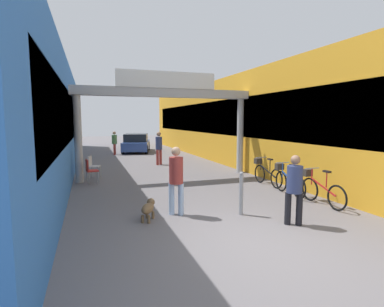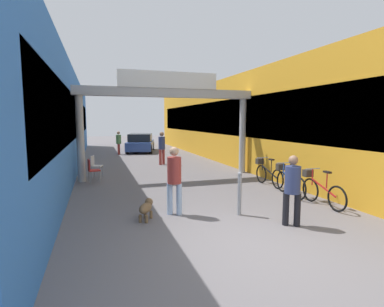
% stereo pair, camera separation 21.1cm
% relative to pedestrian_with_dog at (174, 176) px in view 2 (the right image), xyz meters
% --- Properties ---
extents(ground_plane, '(80.00, 80.00, 0.00)m').
position_rel_pedestrian_with_dog_xyz_m(ground_plane, '(1.00, -2.17, -0.96)').
color(ground_plane, slate).
extents(storefront_left, '(3.00, 26.00, 4.46)m').
position_rel_pedestrian_with_dog_xyz_m(storefront_left, '(-4.09, 8.83, 1.27)').
color(storefront_left, blue).
rests_on(storefront_left, ground_plane).
extents(storefront_right, '(3.00, 26.00, 4.46)m').
position_rel_pedestrian_with_dog_xyz_m(storefront_right, '(6.09, 8.83, 1.27)').
color(storefront_right, gold).
rests_on(storefront_right, ground_plane).
extents(arcade_sign_gateway, '(7.40, 0.47, 4.21)m').
position_rel_pedestrian_with_dog_xyz_m(arcade_sign_gateway, '(1.00, 4.86, 2.02)').
color(arcade_sign_gateway, '#B2B2B2').
rests_on(arcade_sign_gateway, ground_plane).
extents(pedestrian_with_dog, '(0.47, 0.47, 1.68)m').
position_rel_pedestrian_with_dog_xyz_m(pedestrian_with_dog, '(0.00, 0.00, 0.00)').
color(pedestrian_with_dog, '#A5BFE0').
rests_on(pedestrian_with_dog, ground_plane).
extents(pedestrian_companion, '(0.47, 0.47, 1.56)m').
position_rel_pedestrian_with_dog_xyz_m(pedestrian_companion, '(2.26, -1.54, -0.08)').
color(pedestrian_companion, black).
rests_on(pedestrian_companion, ground_plane).
extents(pedestrian_carrying_crate, '(0.48, 0.48, 1.72)m').
position_rel_pedestrian_with_dog_xyz_m(pedestrian_carrying_crate, '(1.45, 8.26, 0.02)').
color(pedestrian_carrying_crate, '#99332D').
rests_on(pedestrian_carrying_crate, ground_plane).
extents(pedestrian_elderly_walking, '(0.40, 0.40, 1.56)m').
position_rel_pedestrian_with_dog_xyz_m(pedestrian_elderly_walking, '(-0.36, 13.69, -0.08)').
color(pedestrian_elderly_walking, '#99332D').
rests_on(pedestrian_elderly_walking, ground_plane).
extents(dog_on_leash, '(0.49, 0.66, 0.46)m').
position_rel_pedestrian_with_dog_xyz_m(dog_on_leash, '(-0.72, -0.17, -0.67)').
color(dog_on_leash, brown).
rests_on(dog_on_leash, ground_plane).
extents(bicycle_red_nearest, '(0.46, 1.69, 0.98)m').
position_rel_pedestrian_with_dog_xyz_m(bicycle_red_nearest, '(4.00, -0.41, -0.52)').
color(bicycle_red_nearest, black).
rests_on(bicycle_red_nearest, ground_plane).
extents(bicycle_blue_second, '(0.46, 1.69, 0.98)m').
position_rel_pedestrian_with_dog_xyz_m(bicycle_blue_second, '(3.88, 0.83, -0.52)').
color(bicycle_blue_second, black).
rests_on(bicycle_blue_second, ground_plane).
extents(bicycle_black_third, '(0.46, 1.69, 0.98)m').
position_rel_pedestrian_with_dog_xyz_m(bicycle_black_third, '(4.00, 2.24, -0.52)').
color(bicycle_black_third, black).
rests_on(bicycle_black_third, ground_plane).
extents(bollard_post_metal, '(0.10, 0.10, 1.07)m').
position_rel_pedestrian_with_dog_xyz_m(bollard_post_metal, '(1.51, -0.51, -0.42)').
color(bollard_post_metal, gray).
rests_on(bollard_post_metal, ground_plane).
extents(cafe_chair_red_nearer, '(0.46, 0.46, 0.89)m').
position_rel_pedestrian_with_dog_xyz_m(cafe_chair_red_nearer, '(-1.97, 4.52, -0.42)').
color(cafe_chair_red_nearer, gray).
rests_on(cafe_chair_red_nearer, ground_plane).
extents(cafe_chair_aluminium_farther, '(0.50, 0.50, 0.89)m').
position_rel_pedestrian_with_dog_xyz_m(cafe_chair_aluminium_farther, '(-1.87, 5.63, -0.42)').
color(cafe_chair_aluminium_farther, gray).
rests_on(cafe_chair_aluminium_farther, ground_plane).
extents(parked_car_blue, '(2.63, 4.30, 1.33)m').
position_rel_pedestrian_with_dog_xyz_m(parked_car_blue, '(1.30, 15.03, -0.32)').
color(parked_car_blue, '#2D478C').
rests_on(parked_car_blue, ground_plane).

